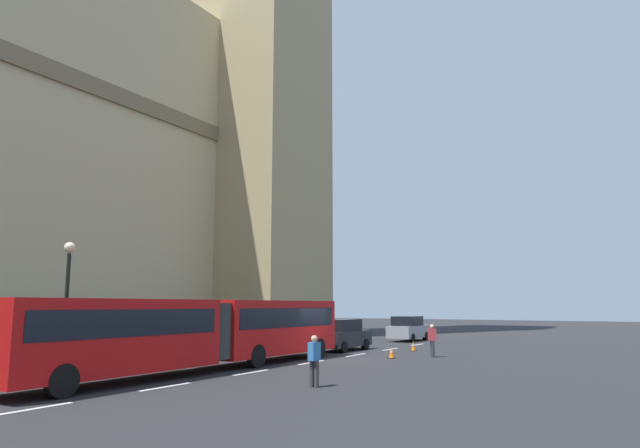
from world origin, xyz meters
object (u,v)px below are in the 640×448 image
articulated_bus (204,328)px  street_lamp (67,296)px  sedan_trailing (408,329)px  pedestrian_near_cones (314,359)px  traffic_cone_middle (413,346)px  traffic_cone_west (392,353)px  pedestrian_by_kerb (432,339)px  sedan_lead (342,335)px

articulated_bus → street_lamp: size_ratio=3.36×
sedan_trailing → pedestrian_near_cones: sedan_trailing is taller
street_lamp → traffic_cone_middle: bearing=-25.3°
traffic_cone_middle → traffic_cone_west: bearing=-171.3°
articulated_bus → traffic_cone_middle: size_ratio=30.50×
sedan_trailing → pedestrian_by_kerb: sedan_trailing is taller
street_lamp → sedan_trailing: bearing=-9.7°
sedan_trailing → pedestrian_by_kerb: bearing=-152.8°
sedan_trailing → traffic_cone_west: bearing=-161.6°
sedan_lead → sedan_trailing: size_ratio=1.00×
sedan_lead → traffic_cone_west: bearing=-123.9°
pedestrian_near_cones → pedestrian_by_kerb: size_ratio=1.00×
pedestrian_near_cones → pedestrian_by_kerb: 12.27m
articulated_bus → sedan_trailing: bearing=0.2°
sedan_lead → pedestrian_near_cones: 15.03m
traffic_cone_west → street_lamp: 15.52m
sedan_trailing → sedan_lead: bearing=179.8°
articulated_bus → traffic_cone_middle: (14.02, -3.66, -1.46)m
sedan_lead → traffic_cone_middle: size_ratio=7.59×
street_lamp → pedestrian_near_cones: 11.13m
traffic_cone_middle → sedan_lead: bearing=116.6°
sedan_lead → street_lamp: (-15.43, 4.41, 2.14)m
traffic_cone_middle → street_lamp: (-17.31, 8.17, 2.77)m
street_lamp → pedestrian_by_kerb: street_lamp is taller
traffic_cone_west → sedan_lead: bearing=56.1°
traffic_cone_middle → articulated_bus: bearing=165.4°
traffic_cone_west → pedestrian_by_kerb: bearing=-43.7°
traffic_cone_west → pedestrian_near_cones: pedestrian_near_cones is taller
articulated_bus → sedan_trailing: 22.59m
sedan_lead → pedestrian_near_cones: bearing=-155.0°
pedestrian_near_cones → pedestrian_by_kerb: bearing=1.3°
sedan_trailing → pedestrian_near_cones: 24.87m
sedan_lead → traffic_cone_middle: sedan_lead is taller
traffic_cone_middle → pedestrian_by_kerb: 4.04m
street_lamp → pedestrian_near_cones: street_lamp is taller
street_lamp → pedestrian_by_kerb: size_ratio=3.12×
sedan_trailing → street_lamp: (-25.86, 4.44, 2.14)m
traffic_cone_west → street_lamp: size_ratio=0.11×
sedan_lead → pedestrian_by_kerb: (-1.36, -6.09, -0.00)m
street_lamp → pedestrian_near_cones: size_ratio=3.12×
pedestrian_by_kerb → sedan_lead: bearing=77.4°
articulated_bus → pedestrian_by_kerb: 12.36m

